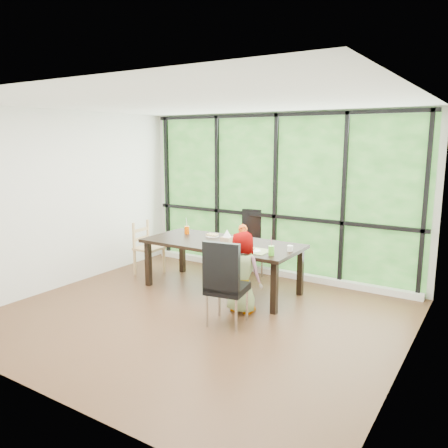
{
  "coord_description": "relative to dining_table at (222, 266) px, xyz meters",
  "views": [
    {
      "loc": [
        3.21,
        -4.48,
        2.26
      ],
      "look_at": [
        -0.2,
        0.92,
        1.05
      ],
      "focal_mm": 35.81,
      "sensor_mm": 36.0,
      "label": 1
    }
  ],
  "objects": [
    {
      "name": "window_sill",
      "position": [
        0.3,
        1.13,
        -0.33
      ],
      "size": [
        4.8,
        0.12,
        0.1
      ],
      "primitive_type": "cube",
      "color": "silver",
      "rests_on": "ground"
    },
    {
      "name": "dining_table",
      "position": [
        0.0,
        0.0,
        0.0
      ],
      "size": [
        2.4,
        1.11,
        0.75
      ],
      "primitive_type": "cube",
      "rotation": [
        0.0,
        0.0,
        -0.02
      ],
      "color": "black",
      "rests_on": "ground"
    },
    {
      "name": "straw_pink",
      "position": [
        0.98,
        -0.31,
        0.54
      ],
      "size": [
        0.01,
        0.04,
        0.2
      ],
      "primitive_type": "cylinder",
      "rotation": [
        0.14,
        0.0,
        0.0
      ],
      "color": "pink",
      "rests_on": "green_cup"
    },
    {
      "name": "green_cup",
      "position": [
        0.98,
        -0.31,
        0.44
      ],
      "size": [
        0.08,
        0.08,
        0.13
      ],
      "primitive_type": "cylinder",
      "color": "#66D937",
      "rests_on": "dining_table"
    },
    {
      "name": "white_mug",
      "position": [
        1.1,
        0.02,
        0.42
      ],
      "size": [
        0.08,
        0.08,
        0.08
      ],
      "primitive_type": "cylinder",
      "color": "white",
      "rests_on": "dining_table"
    },
    {
      "name": "plate_near",
      "position": [
        0.66,
        -0.26,
        0.38
      ],
      "size": [
        0.24,
        0.24,
        0.02
      ],
      "primitive_type": "cylinder",
      "color": "white",
      "rests_on": "dining_table"
    },
    {
      "name": "crepe_rolls_near",
      "position": [
        0.66,
        -0.26,
        0.41
      ],
      "size": [
        0.05,
        0.12,
        0.04
      ],
      "primitive_type": null,
      "color": "tan",
      "rests_on": "plate_near"
    },
    {
      "name": "window_mullions",
      "position": [
        0.3,
        1.17,
        0.98
      ],
      "size": [
        4.8,
        0.06,
        2.65
      ],
      "primitive_type": null,
      "color": "black",
      "rests_on": "back_wall"
    },
    {
      "name": "orange_cup",
      "position": [
        -0.8,
        0.19,
        0.44
      ],
      "size": [
        0.08,
        0.08,
        0.13
      ],
      "primitive_type": "cylinder",
      "color": "#E15200",
      "rests_on": "dining_table"
    },
    {
      "name": "foliage_backdrop",
      "position": [
        0.3,
        1.21,
        0.98
      ],
      "size": [
        4.8,
        0.02,
        2.65
      ],
      "primitive_type": "cube",
      "color": "#234E1C",
      "rests_on": "back_wall"
    },
    {
      "name": "child_toddler",
      "position": [
        -0.0,
        0.64,
        0.08
      ],
      "size": [
        0.39,
        0.32,
        0.91
      ],
      "primitive_type": "imported",
      "rotation": [
        0.0,
        0.0,
        0.34
      ],
      "color": "#F75817",
      "rests_on": "ground"
    },
    {
      "name": "chair_interior_leather",
      "position": [
        0.75,
        -1.04,
        0.17
      ],
      "size": [
        0.53,
        0.53,
        1.08
      ],
      "primitive_type": "cube",
      "rotation": [
        0.0,
        0.0,
        3.31
      ],
      "color": "black",
      "rests_on": "ground"
    },
    {
      "name": "child_older",
      "position": [
        0.7,
        -0.6,
        0.17
      ],
      "size": [
        0.54,
        0.36,
        1.09
      ],
      "primitive_type": "imported",
      "rotation": [
        0.0,
        0.0,
        3.12
      ],
      "color": "slate",
      "rests_on": "ground"
    },
    {
      "name": "straw_white",
      "position": [
        -0.8,
        0.19,
        0.54
      ],
      "size": [
        0.01,
        0.04,
        0.2
      ],
      "primitive_type": "cylinder",
      "rotation": [
        0.14,
        0.0,
        0.0
      ],
      "color": "white",
      "rests_on": "orange_cup"
    },
    {
      "name": "chair_window_leather",
      "position": [
        -0.02,
        1.02,
        0.17
      ],
      "size": [
        0.58,
        0.58,
        1.08
      ],
      "primitive_type": "cube",
      "rotation": [
        0.0,
        0.0,
        0.32
      ],
      "color": "black",
      "rests_on": "ground"
    },
    {
      "name": "tissue",
      "position": [
        0.19,
        -0.16,
        0.56
      ],
      "size": [
        0.12,
        0.12,
        0.11
      ],
      "primitive_type": "cone",
      "color": "white",
      "rests_on": "tissue_box"
    },
    {
      "name": "ground",
      "position": [
        0.3,
        -1.02,
        -0.38
      ],
      "size": [
        5.0,
        5.0,
        0.0
      ],
      "primitive_type": "plane",
      "color": "black",
      "rests_on": "ground"
    },
    {
      "name": "tissue_box",
      "position": [
        0.19,
        -0.16,
        0.44
      ],
      "size": [
        0.15,
        0.15,
        0.13
      ],
      "primitive_type": "cube",
      "color": "tan",
      "rests_on": "dining_table"
    },
    {
      "name": "placemat",
      "position": [
        0.64,
        -0.23,
        0.38
      ],
      "size": [
        0.48,
        0.35,
        0.01
      ],
      "primitive_type": "cube",
      "color": "tan",
      "rests_on": "dining_table"
    },
    {
      "name": "crepe_rolls_far",
      "position": [
        -0.33,
        0.23,
        0.41
      ],
      "size": [
        0.2,
        0.12,
        0.04
      ],
      "primitive_type": null,
      "color": "tan",
      "rests_on": "plate_far"
    },
    {
      "name": "back_wall",
      "position": [
        0.3,
        1.23,
        0.98
      ],
      "size": [
        5.0,
        0.0,
        5.0
      ],
      "primitive_type": "plane",
      "rotation": [
        1.57,
        0.0,
        0.0
      ],
      "color": "silver",
      "rests_on": "ground"
    },
    {
      "name": "plate_far",
      "position": [
        -0.33,
        0.23,
        0.38
      ],
      "size": [
        0.21,
        0.21,
        0.01
      ],
      "primitive_type": "cylinder",
      "color": "white",
      "rests_on": "dining_table"
    },
    {
      "name": "chair_end_beech",
      "position": [
        -1.49,
        0.04,
        0.08
      ],
      "size": [
        0.41,
        0.43,
        0.9
      ],
      "primitive_type": "cube",
      "rotation": [
        0.0,
        0.0,
        1.6
      ],
      "color": "tan",
      "rests_on": "ground"
    }
  ]
}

